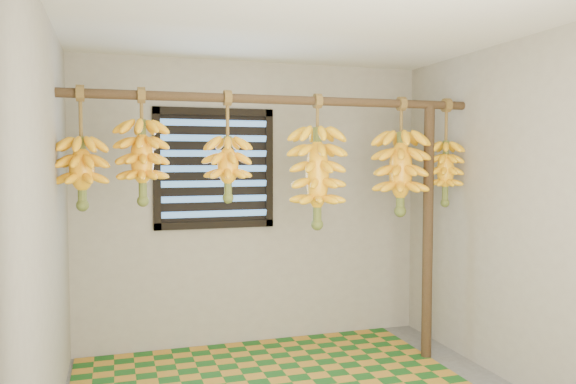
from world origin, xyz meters
name	(u,v)px	position (x,y,z in m)	size (l,w,h in m)	color
ceiling	(316,19)	(0.00, 0.00, 2.40)	(3.00, 3.00, 0.01)	silver
wall_back	(255,203)	(0.00, 1.50, 1.20)	(3.00, 0.01, 2.40)	gray
wall_left	(44,232)	(-1.50, 0.00, 1.20)	(0.01, 3.00, 2.40)	gray
wall_right	(523,215)	(1.50, 0.00, 1.20)	(0.01, 3.00, 2.40)	gray
window	(215,169)	(-0.35, 1.48, 1.50)	(1.00, 0.04, 1.00)	black
hanging_pole	(282,100)	(0.00, 0.70, 2.00)	(0.06, 0.06, 3.00)	#422E1C
support_post	(428,233)	(1.20, 0.70, 1.00)	(0.08, 0.08, 2.00)	#422E1C
banana_bunch_a	(82,172)	(-1.35, 0.70, 1.49)	(0.32, 0.32, 0.79)	brown
banana_bunch_b	(142,162)	(-0.97, 0.70, 1.56)	(0.33, 0.33, 0.77)	brown
banana_bunch_c	(228,168)	(-0.39, 0.70, 1.51)	(0.31, 0.31, 0.76)	brown
banana_bunch_d	(317,177)	(0.27, 0.70, 1.45)	(0.38, 0.38, 0.97)	brown
banana_bunch_e	(401,173)	(0.95, 0.70, 1.47)	(0.39, 0.39, 0.89)	brown
banana_bunch_f	(445,173)	(1.35, 0.70, 1.47)	(0.27, 0.27, 0.84)	brown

